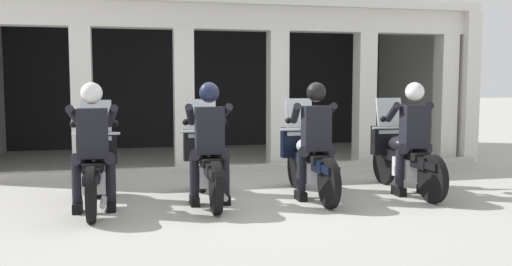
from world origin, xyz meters
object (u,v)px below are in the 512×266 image
object	(u,v)px
police_officer_far_left	(93,136)
motorcycle_center_left	(207,163)
police_officer_center_right	(315,131)
motorcycle_far_right	(403,157)
police_officer_center_left	(209,133)
motorcycle_center_right	(308,160)
police_officer_far_right	(413,129)
motorcycle_far_left	(95,168)

from	to	relation	value
police_officer_far_left	motorcycle_center_left	xyz separation A→B (m)	(1.43, 0.36, -0.44)
police_officer_center_right	motorcycle_far_right	bearing A→B (deg)	23.88
motorcycle_center_left	police_officer_center_left	world-z (taller)	police_officer_center_left
motorcycle_far_right	motorcycle_center_left	bearing A→B (deg)	-172.56
motorcycle_center_right	police_officer_far_right	xyz separation A→B (m)	(1.43, -0.30, 0.44)
police_officer_far_left	motorcycle_center_right	world-z (taller)	police_officer_far_left
motorcycle_center_left	police_officer_center_left	bearing A→B (deg)	-77.95
motorcycle_far_left	police_officer_far_right	world-z (taller)	police_officer_far_right
police_officer_far_left	police_officer_center_left	xyz separation A→B (m)	(1.43, 0.08, 0.00)
motorcycle_center_left	police_officer_center_right	size ratio (longest dim) A/B	1.29
police_officer_far_left	police_officer_center_right	xyz separation A→B (m)	(2.87, 0.07, 0.00)
motorcycle_far_right	motorcycle_far_left	bearing A→B (deg)	-171.36
motorcycle_center_left	motorcycle_far_right	size ratio (longest dim) A/B	1.00
police_officer_far_left	police_officer_far_right	xyz separation A→B (m)	(4.30, 0.05, 0.00)
police_officer_far_left	motorcycle_far_right	size ratio (longest dim) A/B	0.78
motorcycle_center_left	motorcycle_far_right	world-z (taller)	same
motorcycle_far_left	police_officer_far_right	distance (m)	4.33
motorcycle_center_left	motorcycle_center_right	size ratio (longest dim) A/B	1.00
police_officer_far_left	motorcycle_center_right	bearing A→B (deg)	16.98
police_officer_far_left	motorcycle_center_right	size ratio (longest dim) A/B	0.78
police_officer_center_left	motorcycle_center_left	bearing A→B (deg)	102.05
motorcycle_far_left	motorcycle_center_left	distance (m)	1.44
motorcycle_far_left	police_officer_far_left	bearing A→B (deg)	-80.31
motorcycle_far_left	police_officer_center_right	bearing A→B (deg)	5.69
motorcycle_center_right	motorcycle_far_left	bearing A→B (deg)	-165.25
police_officer_center_left	motorcycle_far_right	xyz separation A→B (m)	(2.87, 0.26, -0.44)
police_officer_center_left	motorcycle_center_right	bearing A→B (deg)	23.18
motorcycle_far_left	police_officer_center_left	distance (m)	1.51
police_officer_center_left	police_officer_center_right	world-z (taller)	same
police_officer_center_left	motorcycle_center_right	world-z (taller)	police_officer_center_left
police_officer_far_left	motorcycle_far_left	bearing A→B (deg)	99.69
police_officer_center_right	police_officer_far_right	world-z (taller)	same
police_officer_center_right	motorcycle_far_right	world-z (taller)	police_officer_center_right
motorcycle_center_left	police_officer_far_left	bearing A→B (deg)	-153.56
motorcycle_center_left	motorcycle_far_left	bearing A→B (deg)	-164.58
motorcycle_far_left	police_officer_far_left	xyz separation A→B (m)	(-0.00, -0.28, 0.44)
motorcycle_far_right	motorcycle_center_right	bearing A→B (deg)	-172.74
motorcycle_center_left	motorcycle_far_right	xyz separation A→B (m)	(2.87, -0.02, 0.00)
police_officer_far_left	motorcycle_far_right	bearing A→B (deg)	14.42
police_officer_center_right	motorcycle_center_left	bearing A→B (deg)	-178.15
motorcycle_far_right	police_officer_center_left	bearing A→B (deg)	-166.91
motorcycle_far_left	motorcycle_far_right	size ratio (longest dim) A/B	1.00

